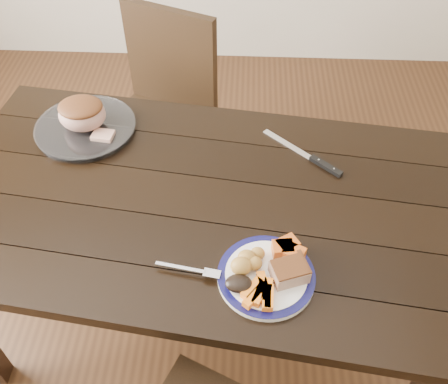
{
  "coord_description": "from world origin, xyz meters",
  "views": [
    {
      "loc": [
        0.13,
        -1.02,
        1.88
      ],
      "look_at": [
        0.08,
        -0.02,
        0.8
      ],
      "focal_mm": 40.0,
      "sensor_mm": 36.0,
      "label": 1
    }
  ],
  "objects_px": {
    "fork": "(193,270)",
    "carving_knife": "(316,160)",
    "dining_table": "(199,217)",
    "serving_platter": "(86,128)",
    "chair_far": "(162,107)",
    "dinner_plate": "(266,276)",
    "roast_joint": "(82,115)",
    "pork_slice": "(289,272)"
  },
  "relations": [
    {
      "from": "chair_far",
      "to": "roast_joint",
      "type": "height_order",
      "value": "chair_far"
    },
    {
      "from": "chair_far",
      "to": "carving_knife",
      "type": "relative_size",
      "value": 3.67
    },
    {
      "from": "roast_joint",
      "to": "carving_knife",
      "type": "distance_m",
      "value": 0.8
    },
    {
      "from": "serving_platter",
      "to": "roast_joint",
      "type": "bearing_deg",
      "value": 0.0
    },
    {
      "from": "dinner_plate",
      "to": "fork",
      "type": "distance_m",
      "value": 0.19
    },
    {
      "from": "fork",
      "to": "carving_knife",
      "type": "height_order",
      "value": "fork"
    },
    {
      "from": "dinner_plate",
      "to": "roast_joint",
      "type": "bearing_deg",
      "value": 136.98
    },
    {
      "from": "chair_far",
      "to": "roast_joint",
      "type": "distance_m",
      "value": 0.56
    },
    {
      "from": "carving_knife",
      "to": "dining_table",
      "type": "bearing_deg",
      "value": -113.07
    },
    {
      "from": "serving_platter",
      "to": "fork",
      "type": "height_order",
      "value": "fork"
    },
    {
      "from": "pork_slice",
      "to": "fork",
      "type": "distance_m",
      "value": 0.25
    },
    {
      "from": "dining_table",
      "to": "serving_platter",
      "type": "height_order",
      "value": "serving_platter"
    },
    {
      "from": "chair_far",
      "to": "dining_table",
      "type": "bearing_deg",
      "value": 130.0
    },
    {
      "from": "dinner_plate",
      "to": "serving_platter",
      "type": "distance_m",
      "value": 0.85
    },
    {
      "from": "fork",
      "to": "chair_far",
      "type": "bearing_deg",
      "value": 113.2
    },
    {
      "from": "carving_knife",
      "to": "dinner_plate",
      "type": "bearing_deg",
      "value": -68.54
    },
    {
      "from": "dining_table",
      "to": "chair_far",
      "type": "height_order",
      "value": "chair_far"
    },
    {
      "from": "carving_knife",
      "to": "roast_joint",
      "type": "bearing_deg",
      "value": -147.21
    },
    {
      "from": "chair_far",
      "to": "fork",
      "type": "height_order",
      "value": "chair_far"
    },
    {
      "from": "pork_slice",
      "to": "dining_table",
      "type": "bearing_deg",
      "value": 132.53
    },
    {
      "from": "chair_far",
      "to": "serving_platter",
      "type": "distance_m",
      "value": 0.53
    },
    {
      "from": "chair_far",
      "to": "fork",
      "type": "distance_m",
      "value": 1.07
    },
    {
      "from": "chair_far",
      "to": "serving_platter",
      "type": "xyz_separation_m",
      "value": [
        -0.19,
        -0.43,
        0.23
      ]
    },
    {
      "from": "carving_knife",
      "to": "pork_slice",
      "type": "bearing_deg",
      "value": -61.78
    },
    {
      "from": "dinner_plate",
      "to": "fork",
      "type": "height_order",
      "value": "fork"
    },
    {
      "from": "pork_slice",
      "to": "roast_joint",
      "type": "relative_size",
      "value": 0.56
    },
    {
      "from": "chair_far",
      "to": "serving_platter",
      "type": "bearing_deg",
      "value": 89.35
    },
    {
      "from": "dining_table",
      "to": "serving_platter",
      "type": "relative_size",
      "value": 5.06
    },
    {
      "from": "fork",
      "to": "carving_knife",
      "type": "distance_m",
      "value": 0.58
    },
    {
      "from": "dinner_plate",
      "to": "serving_platter",
      "type": "height_order",
      "value": "serving_platter"
    },
    {
      "from": "pork_slice",
      "to": "carving_knife",
      "type": "distance_m",
      "value": 0.47
    },
    {
      "from": "roast_joint",
      "to": "pork_slice",
      "type": "bearing_deg",
      "value": -40.72
    },
    {
      "from": "fork",
      "to": "carving_knife",
      "type": "xyz_separation_m",
      "value": [
        0.36,
        0.45,
        -0.01
      ]
    },
    {
      "from": "carving_knife",
      "to": "serving_platter",
      "type": "bearing_deg",
      "value": -147.21
    },
    {
      "from": "pork_slice",
      "to": "fork",
      "type": "height_order",
      "value": "pork_slice"
    },
    {
      "from": "dining_table",
      "to": "fork",
      "type": "xyz_separation_m",
      "value": [
        0.01,
        -0.28,
        0.11
      ]
    },
    {
      "from": "chair_far",
      "to": "roast_joint",
      "type": "bearing_deg",
      "value": 89.35
    },
    {
      "from": "pork_slice",
      "to": "fork",
      "type": "relative_size",
      "value": 0.51
    },
    {
      "from": "dinner_plate",
      "to": "carving_knife",
      "type": "xyz_separation_m",
      "value": [
        0.17,
        0.46,
        -0.0
      ]
    },
    {
      "from": "pork_slice",
      "to": "roast_joint",
      "type": "distance_m",
      "value": 0.89
    },
    {
      "from": "dining_table",
      "to": "carving_knife",
      "type": "relative_size",
      "value": 6.73
    },
    {
      "from": "roast_joint",
      "to": "dinner_plate",
      "type": "bearing_deg",
      "value": -43.02
    }
  ]
}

